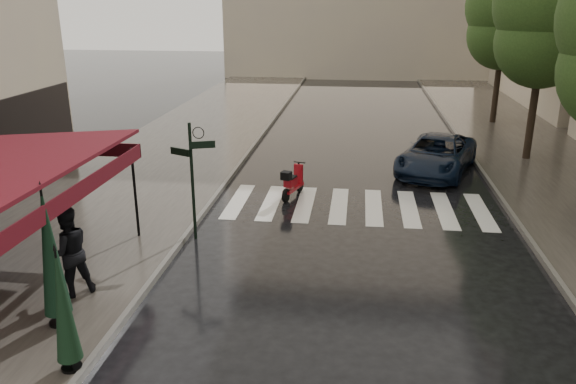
% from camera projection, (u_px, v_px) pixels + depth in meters
% --- Properties ---
extents(ground, '(120.00, 120.00, 0.00)m').
position_uv_depth(ground, '(211.00, 298.00, 11.82)').
color(ground, black).
rests_on(ground, ground).
extents(sidewalk_near, '(6.00, 60.00, 0.12)m').
position_uv_depth(sidewalk_near, '(179.00, 148.00, 23.61)').
color(sidewalk_near, '#38332D').
rests_on(sidewalk_near, ground).
extents(sidewalk_far, '(5.50, 60.00, 0.12)m').
position_uv_depth(sidewalk_far, '(546.00, 160.00, 21.85)').
color(sidewalk_far, '#38332D').
rests_on(sidewalk_far, ground).
extents(curb_near, '(0.12, 60.00, 0.16)m').
position_uv_depth(curb_near, '(251.00, 150.00, 23.24)').
color(curb_near, '#595651').
rests_on(curb_near, ground).
extents(curb_far, '(0.12, 60.00, 0.16)m').
position_uv_depth(curb_far, '(472.00, 157.00, 22.18)').
color(curb_far, '#595651').
rests_on(curb_far, ground).
extents(crosswalk, '(7.85, 3.20, 0.01)m').
position_uv_depth(crosswalk, '(356.00, 206.00, 17.10)').
color(crosswalk, silver).
rests_on(crosswalk, ground).
extents(signpost, '(1.17, 0.29, 3.10)m').
position_uv_depth(signpost, '(192.00, 172.00, 14.19)').
color(signpost, black).
rests_on(signpost, ground).
extents(tree_mid, '(3.80, 3.80, 8.34)m').
position_uv_depth(tree_mid, '(547.00, 11.00, 20.16)').
color(tree_mid, black).
rests_on(tree_mid, sidewalk_far).
extents(tree_far, '(3.80, 3.80, 8.16)m').
position_uv_depth(tree_far, '(506.00, 12.00, 26.75)').
color(tree_far, black).
rests_on(tree_far, sidewalk_far).
extents(pedestrian_terrace, '(1.17, 1.17, 1.92)m').
position_uv_depth(pedestrian_terrace, '(68.00, 252.00, 11.46)').
color(pedestrian_terrace, black).
rests_on(pedestrian_terrace, sidewalk_near).
extents(scooter, '(0.68, 1.51, 1.02)m').
position_uv_depth(scooter, '(292.00, 183.00, 17.75)').
color(scooter, black).
rests_on(scooter, ground).
extents(parked_car, '(3.65, 5.25, 1.33)m').
position_uv_depth(parked_car, '(437.00, 155.00, 20.30)').
color(parked_car, black).
rests_on(parked_car, ground).
extents(parasol_front, '(0.50, 0.50, 2.80)m').
position_uv_depth(parasol_front, '(50.00, 251.00, 10.19)').
color(parasol_front, black).
rests_on(parasol_front, sidewalk_near).
extents(parasol_back, '(0.41, 0.41, 2.21)m').
position_uv_depth(parasol_back, '(63.00, 306.00, 8.98)').
color(parasol_back, black).
rests_on(parasol_back, sidewalk_near).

